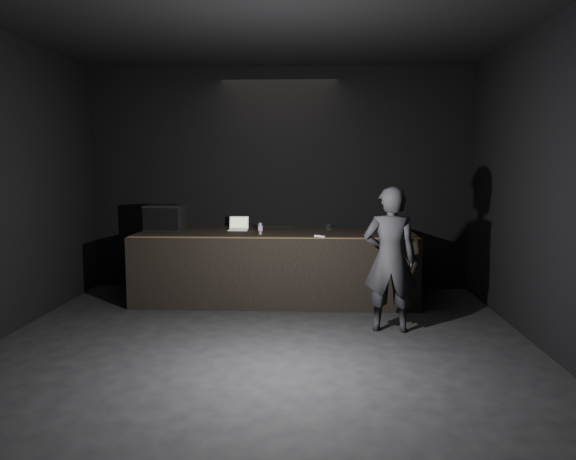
% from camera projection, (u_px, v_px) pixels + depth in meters
% --- Properties ---
extents(ground, '(7.00, 7.00, 0.00)m').
position_uv_depth(ground, '(258.00, 362.00, 5.63)').
color(ground, black).
rests_on(ground, ground).
extents(room_walls, '(6.10, 7.10, 3.52)m').
position_uv_depth(room_walls, '(257.00, 160.00, 5.40)').
color(room_walls, black).
rests_on(room_walls, ground).
extents(stage_riser, '(4.00, 1.50, 1.00)m').
position_uv_depth(stage_riser, '(276.00, 265.00, 8.28)').
color(stage_riser, black).
rests_on(stage_riser, ground).
extents(riser_lip, '(3.92, 0.10, 0.01)m').
position_uv_depth(riser_lip, '(272.00, 238.00, 7.52)').
color(riser_lip, brown).
rests_on(riser_lip, stage_riser).
extents(stage_monitor, '(0.58, 0.44, 0.38)m').
position_uv_depth(stage_monitor, '(165.00, 218.00, 8.38)').
color(stage_monitor, black).
rests_on(stage_monitor, stage_riser).
extents(cable, '(0.82, 0.04, 0.02)m').
position_uv_depth(cable, '(268.00, 227.00, 8.80)').
color(cable, black).
rests_on(cable, stage_riser).
extents(laptop, '(0.29, 0.26, 0.20)m').
position_uv_depth(laptop, '(239.00, 227.00, 8.45)').
color(laptop, silver).
rests_on(laptop, stage_riser).
extents(beer_can, '(0.07, 0.07, 0.16)m').
position_uv_depth(beer_can, '(260.00, 229.00, 7.92)').
color(beer_can, silver).
rests_on(beer_can, stage_riser).
extents(plastic_cup, '(0.08, 0.08, 0.10)m').
position_uv_depth(plastic_cup, '(328.00, 227.00, 8.34)').
color(plastic_cup, white).
rests_on(plastic_cup, stage_riser).
extents(wii_remote, '(0.14, 0.15, 0.03)m').
position_uv_depth(wii_remote, '(319.00, 237.00, 7.55)').
color(wii_remote, silver).
rests_on(wii_remote, stage_riser).
extents(person, '(0.66, 0.47, 1.73)m').
position_uv_depth(person, '(390.00, 259.00, 6.63)').
color(person, black).
rests_on(person, ground).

